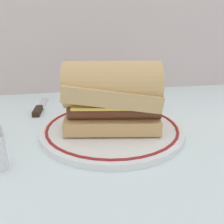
% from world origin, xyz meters
% --- Properties ---
extents(ground_plane, '(1.50, 1.50, 0.00)m').
position_xyz_m(ground_plane, '(0.00, 0.00, 0.00)').
color(ground_plane, silver).
extents(plate, '(0.29, 0.29, 0.01)m').
position_xyz_m(plate, '(0.00, -0.01, 0.01)').
color(plate, white).
rests_on(plate, ground_plane).
extents(sausage_sandwich, '(0.20, 0.13, 0.13)m').
position_xyz_m(sausage_sandwich, '(0.00, -0.01, 0.08)').
color(sausage_sandwich, tan).
rests_on(sausage_sandwich, plate).
extents(butter_knife, '(0.03, 0.14, 0.01)m').
position_xyz_m(butter_knife, '(-0.15, 0.16, 0.00)').
color(butter_knife, silver).
rests_on(butter_knife, ground_plane).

